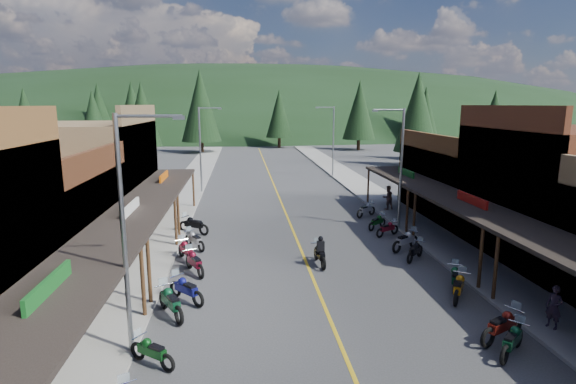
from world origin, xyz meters
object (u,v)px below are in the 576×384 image
object	(u,v)px
bike_west_8	(195,261)
bike_west_10	(195,239)
bike_west_7	(186,288)
bike_east_11	(377,221)
pine_9	(425,117)
bike_west_5	(152,350)
shop_east_2	(562,194)
shop_east_3	(471,182)
bike_east_7	(455,277)
rider_on_bike	(320,253)
pine_7	(99,109)
pedestrian_east_a	(554,307)
streetlight_1	(202,146)
pine_0	(25,115)
streetlight_2	(399,163)
bike_east_4	(512,340)
bike_west_6	(171,301)
bike_east_8	(415,250)
pine_4	(359,110)
bike_west_11	(194,224)
pine_6	(494,113)
bike_west_9	(186,250)
pine_5	(419,105)
streetlight_3	(332,138)
streetlight_0	(128,226)
bike_east_10	(388,228)
shop_west_3	(88,175)
pine_11	(417,112)
shop_west_2	(23,226)
pine_2	(201,106)
pine_8	(94,122)
bike_east_6	(459,286)
bike_east_12	(366,209)
pine_3	(279,114)
bike_east_5	(502,324)
pine_1	(132,109)
pedestrian_east_b	(388,197)
pine_10	(142,114)

from	to	relation	value
bike_west_8	bike_west_10	world-z (taller)	bike_west_8
bike_west_7	bike_east_11	size ratio (longest dim) A/B	1.14
pine_9	bike_west_5	size ratio (longest dim) A/B	5.71
shop_east_2	shop_east_3	xyz separation A→B (m)	(-0.03, 9.60, -0.99)
bike_east_7	rider_on_bike	distance (m)	6.65
pine_7	pedestrian_east_a	bearing A→B (deg)	-64.02
streetlight_1	pine_0	size ratio (longest dim) A/B	0.73
streetlight_2	bike_east_4	size ratio (longest dim) A/B	3.91
bike_west_6	bike_east_8	bearing A→B (deg)	-5.08
pine_4	bike_west_6	world-z (taller)	pine_4
bike_west_5	bike_west_10	xyz separation A→B (m)	(0.18, 11.87, 0.05)
pine_7	bike_west_11	xyz separation A→B (m)	(25.53, -67.74, -6.58)
bike_west_8	rider_on_bike	distance (m)	6.39
pine_6	pine_7	world-z (taller)	pine_7
bike_east_11	bike_west_9	bearing A→B (deg)	-108.00
pine_6	pine_5	bearing A→B (deg)	146.31
pine_9	bike_west_8	world-z (taller)	pine_9
streetlight_3	bike_east_7	xyz separation A→B (m)	(-0.75, -31.90, -3.88)
streetlight_0	bike_east_10	bearing A→B (deg)	44.30
bike_west_5	bike_west_9	size ratio (longest dim) A/B	0.87
shop_west_3	bike_west_11	bearing A→B (deg)	-22.59
pine_11	shop_east_2	bearing A→B (deg)	-99.72
streetlight_2	pedestrian_east_a	world-z (taller)	streetlight_2
shop_west_2	bike_west_7	bearing A→B (deg)	-25.28
bike_west_10	bike_west_6	bearing A→B (deg)	-125.35
streetlight_0	pine_2	bearing A→B (deg)	92.73
pine_0	bike_west_9	bearing A→B (deg)	-60.26
pine_8	rider_on_bike	xyz separation A→B (m)	(22.65, -38.25, -5.32)
bike_east_6	pine_4	bearing A→B (deg)	113.25
pine_7	streetlight_3	bearing A→B (deg)	-49.74
bike_west_8	pedestrian_east_a	distance (m)	15.49
shop_east_3	bike_west_7	xyz separation A→B (m)	(-19.50, -13.38, -1.91)
pine_4	pine_0	bearing A→B (deg)	178.03
streetlight_3	pine_2	bearing A→B (deg)	121.19
pine_0	pine_11	xyz separation A→B (m)	(60.00, -24.00, 0.70)
pine_6	pedestrian_east_a	distance (m)	79.88
streetlight_1	pine_2	xyz separation A→B (m)	(-3.05, 36.00, 3.53)
bike_west_9	bike_east_12	world-z (taller)	bike_west_9
pine_3	bike_east_12	distance (m)	54.83
pine_2	bike_west_6	bearing A→B (deg)	-86.45
bike_west_5	bike_east_5	bearing A→B (deg)	-51.76
streetlight_2	bike_east_8	size ratio (longest dim) A/B	4.06
shop_west_3	streetlight_1	distance (m)	12.73
streetlight_3	pine_4	size ratio (longest dim) A/B	0.64
pine_1	bike_west_11	distance (m)	64.52
pedestrian_east_b	pine_10	bearing A→B (deg)	-72.19
pine_2	pine_9	size ratio (longest dim) A/B	1.30
pine_5	pine_11	bearing A→B (deg)	-112.38
shop_east_3	bike_east_5	size ratio (longest dim) A/B	4.82
pine_8	bike_east_12	xyz separation A→B (m)	(27.85, -28.48, -5.40)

